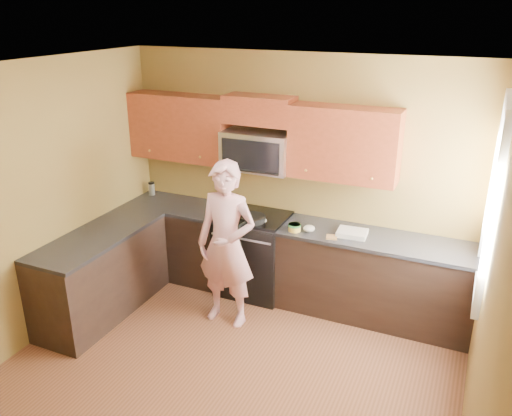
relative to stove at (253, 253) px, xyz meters
The scene contains 24 objects.
floor 1.79m from the stove, 76.57° to the right, with size 4.00×4.00×0.00m, color brown.
ceiling 2.81m from the stove, 76.57° to the right, with size 4.00×4.00×0.00m, color white.
wall_back 1.02m from the stove, 39.09° to the left, with size 4.00×4.00×0.00m, color olive.
wall_left 2.48m from the stove, 133.69° to the right, with size 4.00×4.00×0.00m, color olive.
wall_right 3.05m from the stove, 34.91° to the right, with size 4.00×4.00×0.00m, color olive.
cabinet_back_run 0.40m from the stove, ahead, with size 4.00×0.60×0.88m, color black.
cabinet_left_run 1.69m from the stove, 140.41° to the right, with size 0.60×1.60×0.88m, color black.
countertop_back 0.58m from the stove, ahead, with size 4.00×0.62×0.04m, color black.
countertop_left 1.73m from the stove, 140.19° to the right, with size 0.62×1.60×0.04m, color black.
stove is the anchor object (origin of this frame).
microwave 0.98m from the stove, 90.00° to the left, with size 0.76×0.40×0.42m, color silver, non-canonical shape.
upper_cab_left 1.40m from the stove, behind, with size 1.22×0.33×0.75m, color brown, non-canonical shape.
upper_cab_right 1.36m from the stove, ahead, with size 1.12×0.33×0.75m, color brown, non-canonical shape.
upper_cab_over_mw 1.63m from the stove, 90.00° to the left, with size 0.76×0.33×0.30m, color brown.
window 2.70m from the stove, 11.29° to the right, with size 0.06×1.06×1.66m, color white, non-canonical shape.
woman 0.78m from the stove, 89.42° to the right, with size 0.64×0.42×1.75m, color pink.
frying_pan 0.51m from the stove, 69.76° to the right, with size 0.29×0.51×0.07m, color black, non-canonical shape.
butter_tub 0.72m from the stove, 16.38° to the right, with size 0.13×0.13×0.10m, color yellow, non-canonical shape.
toast_slice 1.07m from the stove, 10.08° to the right, with size 0.11×0.11×0.01m, color #B27F47.
napkin_a 0.51m from the stove, 37.15° to the right, with size 0.11×0.12×0.06m, color silver.
napkin_b 0.85m from the stove, ahead, with size 0.12×0.13×0.07m, color silver.
dish_towel 1.22m from the stove, ahead, with size 0.30×0.24×0.05m, color white.
travel_mug 1.55m from the stove, behind, with size 0.08×0.08×0.17m, color silver, non-canonical shape.
glass_b 0.67m from the stove, behind, with size 0.07×0.07×0.12m, color silver.
Camera 1 is at (1.82, -3.25, 3.14)m, focal length 36.60 mm.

